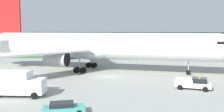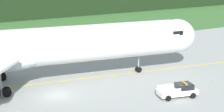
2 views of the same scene
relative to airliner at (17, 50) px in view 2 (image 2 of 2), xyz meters
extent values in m
plane|color=#979A95|center=(3.40, -6.29, -5.35)|extent=(320.00, 320.00, 0.00)
cube|color=yellow|center=(0.69, -0.11, -5.35)|extent=(75.97, 12.10, 0.01)
cylinder|color=silver|center=(0.69, -0.11, 0.15)|extent=(48.30, 12.82, 5.51)
ellipsoid|color=silver|center=(25.51, -3.97, 0.15)|extent=(6.83, 6.37, 5.51)
ellipsoid|color=#B2BFC6|center=(-1.68, 0.26, -1.37)|extent=(12.65, 7.54, 3.03)
cube|color=black|center=(24.22, -3.77, 1.11)|extent=(2.58, 5.45, 0.70)
cylinder|color=gray|center=(18.72, -2.91, -3.53)|extent=(0.20, 0.20, 2.74)
cylinder|color=black|center=(18.76, -2.65, -4.90)|extent=(0.92, 0.36, 0.90)
cylinder|color=black|center=(18.68, -3.17, -4.90)|extent=(0.92, 0.36, 0.90)
cylinder|color=black|center=(-1.48, 3.50, -4.75)|extent=(1.23, 0.48, 1.20)
cylinder|color=black|center=(-1.37, 4.19, -4.75)|extent=(1.23, 0.48, 1.20)
cylinder|color=gray|center=(-3.22, -3.12, -3.38)|extent=(0.28, 0.28, 2.74)
cylinder|color=black|center=(-2.47, -2.88, -4.75)|extent=(1.23, 0.48, 1.20)
cylinder|color=black|center=(-2.58, -3.57, -4.75)|extent=(1.23, 0.48, 1.20)
cube|color=white|center=(16.88, -14.80, -4.62)|extent=(5.53, 3.20, 0.70)
cube|color=black|center=(17.79, -15.02, -3.92)|extent=(2.46, 2.30, 0.70)
cube|color=white|center=(15.89, -13.57, -4.05)|extent=(2.45, 0.69, 0.45)
cube|color=white|center=(15.44, -15.43, -4.05)|extent=(2.45, 0.69, 0.45)
cube|color=orange|center=(17.79, -15.02, -3.49)|extent=(0.53, 1.42, 0.16)
cylinder|color=black|center=(18.84, -14.22, -4.97)|extent=(0.80, 0.41, 0.76)
cylinder|color=black|center=(18.35, -16.22, -4.97)|extent=(0.80, 0.41, 0.76)
cylinder|color=black|center=(15.41, -13.38, -4.97)|extent=(0.80, 0.41, 0.76)
cylinder|color=black|center=(14.91, -15.38, -4.97)|extent=(0.80, 0.41, 0.76)
cube|color=black|center=(18.09, -12.05, -5.34)|extent=(0.59, 0.59, 0.03)
cone|color=orange|center=(18.09, -12.05, -4.96)|extent=(0.46, 0.46, 0.71)
cylinder|color=yellow|center=(25.31, -13.02, -5.17)|extent=(0.10, 0.10, 0.37)
sphere|color=blue|center=(25.31, -13.02, -4.93)|extent=(0.12, 0.12, 0.12)
camera|label=1|loc=(8.28, -51.34, 3.64)|focal=38.58mm
camera|label=2|loc=(-13.03, -49.41, 11.88)|focal=58.07mm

